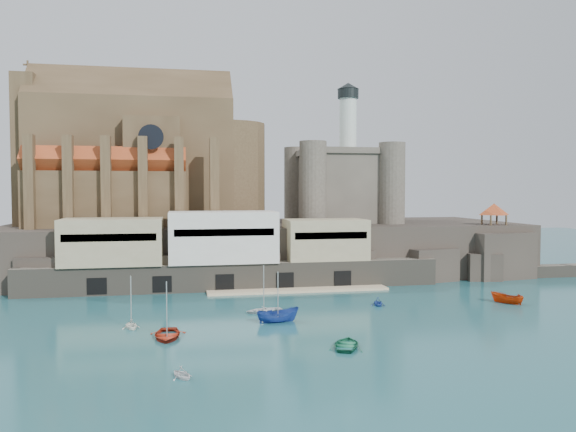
% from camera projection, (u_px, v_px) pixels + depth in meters
% --- Properties ---
extents(ground, '(300.00, 300.00, 0.00)m').
position_uv_depth(ground, '(312.00, 315.00, 74.47)').
color(ground, '#194E55').
rests_on(ground, ground).
extents(promontory, '(100.00, 36.00, 10.00)m').
position_uv_depth(promontory, '(266.00, 248.00, 112.82)').
color(promontory, black).
rests_on(promontory, ground).
extents(quay, '(70.00, 12.00, 13.05)m').
position_uv_depth(quay, '(222.00, 253.00, 94.89)').
color(quay, '#605A4D').
rests_on(quay, ground).
extents(church, '(47.00, 25.93, 30.51)m').
position_uv_depth(church, '(143.00, 162.00, 109.93)').
color(church, '#483621').
rests_on(church, promontory).
extents(castle_keep, '(21.20, 21.20, 29.30)m').
position_uv_depth(castle_keep, '(342.00, 182.00, 116.96)').
color(castle_keep, '#4B453B').
rests_on(castle_keep, promontory).
extents(rock_outcrop, '(14.50, 10.50, 8.70)m').
position_uv_depth(rock_outcrop, '(494.00, 256.00, 107.58)').
color(rock_outcrop, black).
rests_on(rock_outcrop, ground).
extents(pavilion, '(6.40, 6.40, 5.40)m').
position_uv_depth(pavilion, '(494.00, 211.00, 107.33)').
color(pavilion, '#483621').
rests_on(pavilion, rock_outcrop).
extents(boat_0, '(4.42, 1.45, 6.12)m').
position_uv_depth(boat_0, '(167.00, 338.00, 63.23)').
color(boat_0, '#A02713').
rests_on(boat_0, ground).
extents(boat_1, '(2.71, 2.41, 2.68)m').
position_uv_depth(boat_1, '(182.00, 378.00, 49.66)').
color(boat_1, silver).
rests_on(boat_1, ground).
extents(boat_2, '(2.38, 2.33, 5.52)m').
position_uv_depth(boat_2, '(278.00, 322.00, 70.65)').
color(boat_2, navy).
rests_on(boat_2, ground).
extents(boat_3, '(4.04, 2.51, 5.46)m').
position_uv_depth(boat_3, '(347.00, 347.00, 59.59)').
color(boat_3, '#1C6B4A').
rests_on(boat_3, ground).
extents(boat_4, '(2.95, 2.30, 3.00)m').
position_uv_depth(boat_4, '(131.00, 329.00, 67.35)').
color(boat_4, white).
rests_on(boat_4, ground).
extents(boat_5, '(2.58, 2.60, 4.87)m').
position_uv_depth(boat_5, '(507.00, 303.00, 82.45)').
color(boat_5, '#B22F06').
rests_on(boat_5, ground).
extents(boat_6, '(1.87, 3.85, 5.18)m').
position_uv_depth(boat_6, '(264.00, 312.00, 76.51)').
color(boat_6, silver).
rests_on(boat_6, ground).
extents(boat_7, '(2.76, 1.97, 2.93)m').
position_uv_depth(boat_7, '(378.00, 305.00, 80.87)').
color(boat_7, '#26469B').
rests_on(boat_7, ground).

